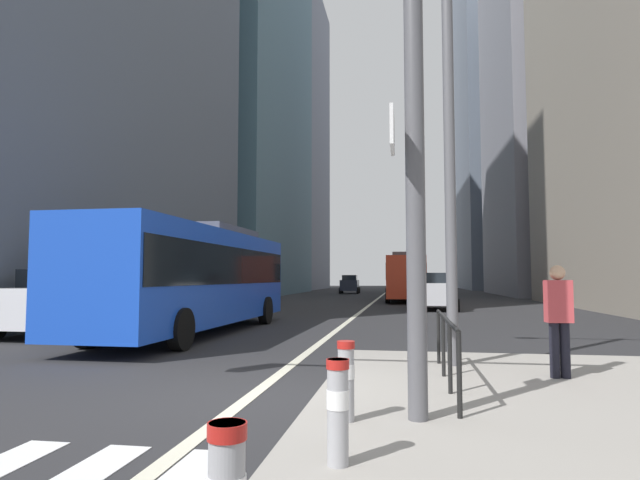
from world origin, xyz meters
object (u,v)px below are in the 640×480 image
(city_bus_red_receding, at_px, (406,276))
(city_bus_red_distant, at_px, (408,276))
(traffic_signal_gantry, at_px, (236,79))
(bollard_left, at_px, (338,406))
(street_lamp_post, at_px, (448,84))
(city_bus_blue_oncoming, at_px, (196,273))
(pedestrian_far, at_px, (559,315))
(bollard_right, at_px, (346,376))
(car_oncoming_mid, at_px, (350,284))
(car_receding_near, at_px, (438,291))
(sedan_white_oncoming, at_px, (62,302))

(city_bus_red_receding, distance_m, city_bus_red_distant, 17.90)
(traffic_signal_gantry, relative_size, bollard_left, 7.26)
(traffic_signal_gantry, relative_size, street_lamp_post, 0.80)
(city_bus_blue_oncoming, distance_m, street_lamp_post, 9.78)
(city_bus_red_receding, xyz_separation_m, bollard_left, (-0.58, -34.69, -1.20))
(traffic_signal_gantry, height_order, bollard_left, traffic_signal_gantry)
(city_bus_red_distant, relative_size, bollard_left, 12.35)
(city_bus_blue_oncoming, distance_m, pedestrian_far, 10.97)
(traffic_signal_gantry, distance_m, pedestrian_far, 6.00)
(bollard_right, bearing_deg, car_oncoming_mid, 95.91)
(car_receding_near, relative_size, street_lamp_post, 0.56)
(city_bus_red_distant, bearing_deg, traffic_signal_gantry, -92.56)
(car_oncoming_mid, bearing_deg, city_bus_red_receding, -70.97)
(car_receding_near, bearing_deg, traffic_signal_gantry, -99.24)
(city_bus_blue_oncoming, height_order, car_oncoming_mid, city_bus_blue_oncoming)
(sedan_white_oncoming, relative_size, city_bus_red_distant, 0.40)
(city_bus_red_receding, xyz_separation_m, car_oncoming_mid, (-5.87, 17.03, -0.85))
(city_bus_red_distant, distance_m, car_oncoming_mid, 6.26)
(street_lamp_post, height_order, pedestrian_far, street_lamp_post)
(city_bus_red_receding, relative_size, bollard_right, 13.60)
(bollard_left, bearing_deg, sedan_white_oncoming, 133.79)
(car_receding_near, distance_m, bollard_right, 22.88)
(traffic_signal_gantry, height_order, bollard_right, traffic_signal_gantry)
(car_receding_near, distance_m, traffic_signal_gantry, 23.10)
(city_bus_red_receding, bearing_deg, city_bus_red_distant, 89.13)
(traffic_signal_gantry, distance_m, bollard_left, 4.07)
(city_bus_blue_oncoming, xyz_separation_m, pedestrian_far, (8.72, -6.63, -0.71))
(car_oncoming_mid, height_order, traffic_signal_gantry, traffic_signal_gantry)
(city_bus_blue_oncoming, bearing_deg, city_bus_red_distant, 80.94)
(city_bus_blue_oncoming, height_order, bollard_left, city_bus_blue_oncoming)
(city_bus_red_receding, height_order, car_oncoming_mid, city_bus_red_receding)
(city_bus_red_distant, height_order, street_lamp_post, street_lamp_post)
(city_bus_red_receding, xyz_separation_m, bollard_right, (-0.66, -33.32, -1.21))
(bollard_right, distance_m, pedestrian_far, 4.28)
(city_bus_blue_oncoming, height_order, pedestrian_far, city_bus_blue_oncoming)
(sedan_white_oncoming, relative_size, traffic_signal_gantry, 0.68)
(city_bus_blue_oncoming, height_order, street_lamp_post, street_lamp_post)
(car_receding_near, bearing_deg, car_oncoming_mid, 105.28)
(sedan_white_oncoming, distance_m, car_receding_near, 18.42)
(city_bus_red_distant, bearing_deg, bollard_right, -91.04)
(city_bus_blue_oncoming, relative_size, street_lamp_post, 1.42)
(city_bus_red_receding, relative_size, bollard_left, 13.43)
(city_bus_red_receding, relative_size, street_lamp_post, 1.47)
(sedan_white_oncoming, distance_m, bollard_right, 12.86)
(city_bus_blue_oncoming, xyz_separation_m, traffic_signal_gantry, (4.35, -9.45, 2.29))
(bollard_left, relative_size, bollard_right, 1.01)
(car_oncoming_mid, bearing_deg, car_receding_near, -74.72)
(city_bus_red_distant, bearing_deg, car_oncoming_mid, -172.00)
(city_bus_red_receding, height_order, bollard_left, city_bus_red_receding)
(traffic_signal_gantry, xyz_separation_m, bollard_left, (1.43, -1.54, -3.49))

